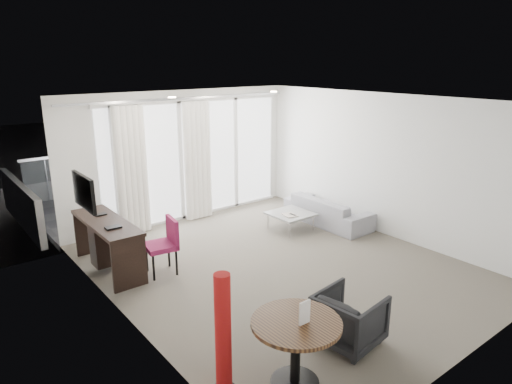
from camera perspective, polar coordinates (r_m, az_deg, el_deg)
floor at (r=7.34m, az=2.94°, el=-9.32°), size 5.00×6.00×0.00m
ceiling at (r=6.64m, az=3.27°, el=11.36°), size 5.00×6.00×0.00m
wall_left at (r=5.62m, az=-16.49°, el=-3.80°), size 0.00×6.00×2.60m
wall_right at (r=8.68m, az=15.63°, el=3.25°), size 0.00×6.00×2.60m
wall_front at (r=5.15m, az=25.82°, el=-6.70°), size 5.00×0.00×2.60m
window_panel at (r=9.43m, az=-7.57°, el=4.09°), size 4.00×0.02×2.38m
window_frame at (r=9.42m, az=-7.52°, el=4.08°), size 4.10×0.06×2.44m
curtain_left at (r=8.65m, az=-15.27°, el=2.55°), size 0.60×0.20×2.38m
curtain_right at (r=9.27m, az=-7.31°, el=3.88°), size 0.60×0.20×2.38m
curtain_track at (r=8.96m, az=-9.00°, el=11.49°), size 4.80×0.04×0.04m
downlight_a at (r=7.45m, az=-10.47°, el=11.57°), size 0.12×0.12×0.02m
downlight_b at (r=8.63m, az=2.21°, el=12.43°), size 0.12×0.12×0.02m
desk at (r=7.45m, az=-17.97°, el=-6.37°), size 0.53×1.70×0.80m
tv at (r=6.94m, az=-20.73°, el=0.02°), size 0.05×0.80×0.50m
desk_chair at (r=7.10m, az=-11.83°, el=-6.72°), size 0.54×0.51×0.87m
round_table at (r=4.82m, az=4.96°, el=-19.42°), size 1.07×1.07×0.72m
menu_card at (r=4.59m, az=6.05°, el=-16.00°), size 0.13×0.02×0.24m
red_lamp at (r=4.57m, az=-4.13°, el=-17.39°), size 0.26×0.26×1.28m
tub_armchair at (r=5.51m, az=11.57°, el=-15.26°), size 0.77×0.75×0.63m
coffee_table at (r=8.81m, az=4.34°, el=-3.66°), size 0.76×0.76×0.34m
remote at (r=8.62m, az=4.62°, el=-2.78°), size 0.06×0.18×0.02m
magazine at (r=8.62m, az=4.24°, el=-2.78°), size 0.27×0.32×0.02m
sofa at (r=9.21m, az=8.97°, el=-2.26°), size 0.72×1.85×0.54m
terrace_slab at (r=11.04m, az=-11.37°, el=-1.06°), size 5.60×3.00×0.12m
rattan_chair_a at (r=11.39m, az=-7.78°, el=2.25°), size 0.67×0.67×0.88m
rattan_chair_b at (r=11.54m, az=-3.61°, el=2.58°), size 0.73×0.73×0.88m
rattan_table at (r=11.40m, az=-6.73°, el=1.38°), size 0.58×0.58×0.52m
balustrade at (r=12.17m, az=-14.65°, el=3.08°), size 5.50×0.06×1.05m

